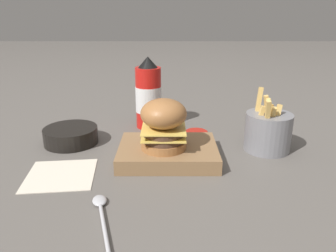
# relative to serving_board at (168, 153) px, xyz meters

# --- Properties ---
(ground_plane) EXTENTS (6.00, 6.00, 0.00)m
(ground_plane) POSITION_rel_serving_board_xyz_m (-0.02, 0.00, -0.02)
(ground_plane) COLOR #5B5651
(serving_board) EXTENTS (0.23, 0.18, 0.03)m
(serving_board) POSITION_rel_serving_board_xyz_m (0.00, 0.00, 0.00)
(serving_board) COLOR olive
(serving_board) RESTS_ON ground_plane
(burger) EXTENTS (0.10, 0.10, 0.12)m
(burger) POSITION_rel_serving_board_xyz_m (-0.01, -0.01, 0.08)
(burger) COLOR #9E6638
(burger) RESTS_ON serving_board
(ketchup_bottle) EXTENTS (0.08, 0.08, 0.21)m
(ketchup_bottle) POSITION_rel_serving_board_xyz_m (-0.06, 0.23, 0.08)
(ketchup_bottle) COLOR red
(ketchup_bottle) RESTS_ON ground_plane
(fries_basket) EXTENTS (0.11, 0.11, 0.16)m
(fries_basket) POSITION_rel_serving_board_xyz_m (0.25, 0.06, 0.03)
(fries_basket) COLOR slate
(fries_basket) RESTS_ON ground_plane
(side_bowl) EXTENTS (0.14, 0.14, 0.04)m
(side_bowl) POSITION_rel_serving_board_xyz_m (-0.26, 0.10, 0.01)
(side_bowl) COLOR black
(side_bowl) RESTS_ON ground_plane
(spoon) EXTENTS (0.06, 0.16, 0.01)m
(spoon) POSITION_rel_serving_board_xyz_m (-0.12, -0.22, -0.01)
(spoon) COLOR #B2B2B7
(spoon) RESTS_ON ground_plane
(ketchup_puddle) EXTENTS (0.06, 0.06, 0.00)m
(ketchup_puddle) POSITION_rel_serving_board_xyz_m (0.08, 0.18, -0.02)
(ketchup_puddle) COLOR #B21E14
(ketchup_puddle) RESTS_ON ground_plane
(parchment_square) EXTENTS (0.16, 0.16, 0.00)m
(parchment_square) POSITION_rel_serving_board_xyz_m (-0.23, -0.08, -0.02)
(parchment_square) COLOR beige
(parchment_square) RESTS_ON ground_plane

